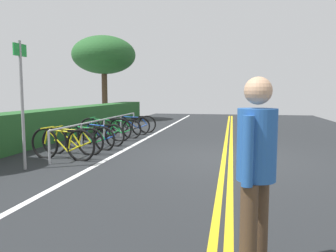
{
  "coord_description": "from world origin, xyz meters",
  "views": [
    {
      "loc": [
        -7.75,
        -0.09,
        1.55
      ],
      "look_at": [
        0.72,
        1.57,
        0.67
      ],
      "focal_mm": 35.14,
      "sensor_mm": 36.0,
      "label": 1
    }
  ],
  "objects_px": {
    "bike_rack": "(104,124)",
    "bicycle_6": "(126,126)",
    "bicycle_2": "(89,137)",
    "bicycle_1": "(73,141)",
    "sign_post_near": "(22,94)",
    "bicycle_3": "(100,134)",
    "bicycle_7": "(134,124)",
    "bicycle_4": "(105,129)",
    "pedestrian": "(256,164)",
    "bicycle_5": "(117,128)",
    "tree_mid": "(104,55)",
    "bicycle_0": "(62,144)"
  },
  "relations": [
    {
      "from": "bike_rack",
      "to": "bicycle_6",
      "type": "distance_m",
      "value": 1.88
    },
    {
      "from": "bicycle_2",
      "to": "bicycle_6",
      "type": "distance_m",
      "value": 3.0
    },
    {
      "from": "bicycle_1",
      "to": "sign_post_near",
      "type": "xyz_separation_m",
      "value": [
        -1.69,
        0.18,
        1.18
      ]
    },
    {
      "from": "bicycle_1",
      "to": "bicycle_3",
      "type": "bearing_deg",
      "value": -4.31
    },
    {
      "from": "bicycle_3",
      "to": "sign_post_near",
      "type": "xyz_separation_m",
      "value": [
        -3.18,
        0.29,
        1.2
      ]
    },
    {
      "from": "bicycle_1",
      "to": "bicycle_7",
      "type": "xyz_separation_m",
      "value": [
        4.57,
        -0.2,
        -0.01
      ]
    },
    {
      "from": "bicycle_4",
      "to": "pedestrian",
      "type": "height_order",
      "value": "pedestrian"
    },
    {
      "from": "bicycle_3",
      "to": "bicycle_5",
      "type": "xyz_separation_m",
      "value": [
        1.55,
        0.03,
        0.01
      ]
    },
    {
      "from": "bicycle_3",
      "to": "bicycle_2",
      "type": "bearing_deg",
      "value": 177.04
    },
    {
      "from": "pedestrian",
      "to": "tree_mid",
      "type": "bearing_deg",
      "value": 26.17
    },
    {
      "from": "bicycle_4",
      "to": "bicycle_0",
      "type": "bearing_deg",
      "value": -176.99
    },
    {
      "from": "bicycle_5",
      "to": "sign_post_near",
      "type": "distance_m",
      "value": 4.88
    },
    {
      "from": "bicycle_4",
      "to": "bicycle_6",
      "type": "distance_m",
      "value": 1.47
    },
    {
      "from": "bicycle_6",
      "to": "bicycle_7",
      "type": "xyz_separation_m",
      "value": [
        0.77,
        -0.07,
        0.0
      ]
    },
    {
      "from": "bike_rack",
      "to": "pedestrian",
      "type": "xyz_separation_m",
      "value": [
        -6.75,
        -4.06,
        0.39
      ]
    },
    {
      "from": "bicycle_3",
      "to": "sign_post_near",
      "type": "relative_size",
      "value": 0.65
    },
    {
      "from": "bike_rack",
      "to": "pedestrian",
      "type": "distance_m",
      "value": 7.88
    },
    {
      "from": "bicycle_6",
      "to": "pedestrian",
      "type": "relative_size",
      "value": 1.02
    },
    {
      "from": "bicycle_1",
      "to": "pedestrian",
      "type": "xyz_separation_m",
      "value": [
        -4.81,
        -4.12,
        0.62
      ]
    },
    {
      "from": "bicycle_0",
      "to": "bicycle_2",
      "type": "distance_m",
      "value": 1.45
    },
    {
      "from": "bicycle_2",
      "to": "bicycle_6",
      "type": "bearing_deg",
      "value": -1.07
    },
    {
      "from": "bicycle_4",
      "to": "tree_mid",
      "type": "xyz_separation_m",
      "value": [
        7.49,
        3.0,
        3.21
      ]
    },
    {
      "from": "bicycle_1",
      "to": "pedestrian",
      "type": "distance_m",
      "value": 6.36
    },
    {
      "from": "bicycle_3",
      "to": "bicycle_5",
      "type": "distance_m",
      "value": 1.55
    },
    {
      "from": "pedestrian",
      "to": "sign_post_near",
      "type": "xyz_separation_m",
      "value": [
        3.12,
        4.3,
        0.56
      ]
    },
    {
      "from": "bicycle_5",
      "to": "sign_post_near",
      "type": "height_order",
      "value": "sign_post_near"
    },
    {
      "from": "bicycle_0",
      "to": "bicycle_7",
      "type": "xyz_separation_m",
      "value": [
        5.21,
        -0.12,
        -0.03
      ]
    },
    {
      "from": "bicycle_0",
      "to": "bicycle_6",
      "type": "bearing_deg",
      "value": -0.71
    },
    {
      "from": "bicycle_2",
      "to": "bicycle_5",
      "type": "relative_size",
      "value": 0.96
    },
    {
      "from": "bicycle_3",
      "to": "bicycle_7",
      "type": "height_order",
      "value": "bicycle_7"
    },
    {
      "from": "bike_rack",
      "to": "sign_post_near",
      "type": "relative_size",
      "value": 2.45
    },
    {
      "from": "bike_rack",
      "to": "bicycle_7",
      "type": "xyz_separation_m",
      "value": [
        2.63,
        -0.14,
        -0.24
      ]
    },
    {
      "from": "sign_post_near",
      "to": "bike_rack",
      "type": "bearing_deg",
      "value": -3.77
    },
    {
      "from": "bicycle_2",
      "to": "bicycle_4",
      "type": "relative_size",
      "value": 0.94
    },
    {
      "from": "bicycle_4",
      "to": "bicycle_3",
      "type": "bearing_deg",
      "value": -167.41
    },
    {
      "from": "tree_mid",
      "to": "bicycle_3",
      "type": "bearing_deg",
      "value": -159.06
    },
    {
      "from": "tree_mid",
      "to": "bicycle_7",
      "type": "bearing_deg",
      "value": -148.11
    },
    {
      "from": "bicycle_1",
      "to": "bicycle_3",
      "type": "xyz_separation_m",
      "value": [
        1.49,
        -0.11,
        -0.02
      ]
    },
    {
      "from": "bike_rack",
      "to": "bicycle_6",
      "type": "height_order",
      "value": "bike_rack"
    },
    {
      "from": "bicycle_3",
      "to": "bike_rack",
      "type": "bearing_deg",
      "value": 6.87
    },
    {
      "from": "bicycle_1",
      "to": "sign_post_near",
      "type": "bearing_deg",
      "value": 173.9
    },
    {
      "from": "bike_rack",
      "to": "bicycle_6",
      "type": "bearing_deg",
      "value": -2.29
    },
    {
      "from": "bike_rack",
      "to": "bicycle_7",
      "type": "relative_size",
      "value": 3.69
    },
    {
      "from": "bicycle_0",
      "to": "pedestrian",
      "type": "height_order",
      "value": "pedestrian"
    },
    {
      "from": "bicycle_7",
      "to": "sign_post_near",
      "type": "relative_size",
      "value": 0.67
    },
    {
      "from": "bicycle_4",
      "to": "pedestrian",
      "type": "xyz_separation_m",
      "value": [
        -7.16,
        -4.2,
        0.6
      ]
    },
    {
      "from": "bicycle_1",
      "to": "pedestrian",
      "type": "bearing_deg",
      "value": -139.41
    },
    {
      "from": "bicycle_0",
      "to": "pedestrian",
      "type": "xyz_separation_m",
      "value": [
        -4.16,
        -4.04,
        0.6
      ]
    },
    {
      "from": "bicycle_2",
      "to": "sign_post_near",
      "type": "distance_m",
      "value": 2.78
    },
    {
      "from": "bicycle_3",
      "to": "bicycle_4",
      "type": "height_order",
      "value": "bicycle_4"
    }
  ]
}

